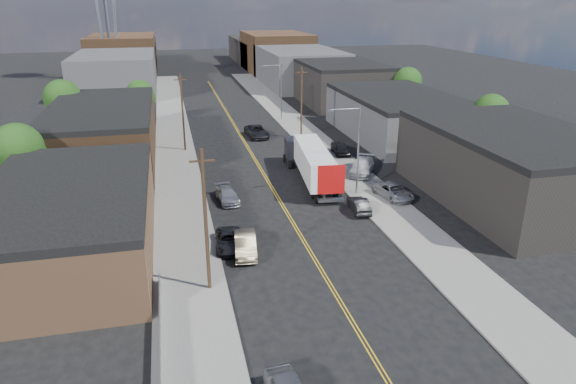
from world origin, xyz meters
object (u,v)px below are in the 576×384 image
car_left_b (245,244)px  car_left_c (229,240)px  car_right_lot_a (393,191)px  car_ahead_truck (257,132)px  car_left_d (227,195)px  car_right_oncoming (359,205)px  car_right_lot_b (362,166)px  semi_truck (310,160)px  car_right_lot_c (341,148)px

car_left_b → car_left_c: (-1.13, 1.30, -0.13)m
car_right_lot_a → car_ahead_truck: 28.55m
car_left_d → car_right_oncoming: size_ratio=1.11×
car_right_lot_a → car_right_lot_b: (-0.25, 7.86, 0.12)m
semi_truck → car_right_oncoming: semi_truck is taller
semi_truck → car_right_lot_a: 9.99m
car_left_c → car_right_lot_c: bearing=58.1°
car_right_lot_b → car_right_lot_c: 7.97m
car_left_d → car_right_oncoming: 12.84m
car_right_lot_a → car_left_b: bearing=-163.1°
car_left_c → car_right_lot_a: 18.44m
car_left_c → car_left_b: bearing=-44.0°
car_left_d → car_right_lot_b: (15.80, 4.68, 0.30)m
car_left_c → car_right_lot_a: car_right_lot_a is taller
car_left_c → car_right_oncoming: bearing=25.1°
car_left_c → car_left_d: 10.06m
car_ahead_truck → semi_truck: bearing=-87.2°
car_right_oncoming → car_right_lot_c: 18.54m
car_right_lot_a → car_right_lot_c: (-0.07, 15.83, 0.08)m
semi_truck → car_ahead_truck: (-2.36, 19.69, -1.49)m
car_left_d → car_right_oncoming: (11.65, -5.38, 0.01)m
car_right_lot_a → car_right_lot_c: size_ratio=1.09×
car_left_d → semi_truck: bearing=17.9°
car_ahead_truck → car_left_b: bearing=-105.5°
car_right_lot_b → car_right_lot_c: car_right_lot_b is taller
car_left_b → car_right_lot_a: size_ratio=0.94×
car_left_c → car_right_lot_c: (17.06, 22.64, 0.29)m
semi_truck → car_right_lot_c: bearing=58.8°
car_right_oncoming → car_right_lot_a: 4.92m
semi_truck → car_left_b: (-9.50, -15.57, -1.53)m
car_right_lot_b → car_left_b: bearing=-104.6°
car_ahead_truck → car_left_d: bearing=-110.8°
car_left_d → car_left_b: bearing=-95.9°
car_right_lot_c → car_ahead_truck: bearing=132.0°
car_left_d → car_ahead_truck: car_ahead_truck is taller
car_left_b → car_ahead_truck: car_ahead_truck is taller
car_left_b → car_right_oncoming: 13.03m
car_left_b → car_ahead_truck: bearing=84.9°
car_right_oncoming → car_right_lot_a: car_right_lot_a is taller
car_left_d → car_right_lot_b: car_right_lot_b is taller
car_ahead_truck → car_right_oncoming: bearing=-85.4°
car_left_b → car_right_lot_b: (15.75, 15.98, 0.19)m
car_right_lot_b → car_right_lot_c: (0.18, 7.96, -0.04)m
car_right_oncoming → car_right_lot_c: size_ratio=0.90×
car_right_lot_c → car_ahead_truck: size_ratio=0.78×
car_left_d → car_left_c: bearing=-102.3°
car_left_b → car_left_d: 11.30m
semi_truck → car_right_lot_a: bearing=-42.6°
semi_truck → car_left_d: size_ratio=3.46×
car_left_d → car_right_lot_c: (15.98, 12.64, 0.26)m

